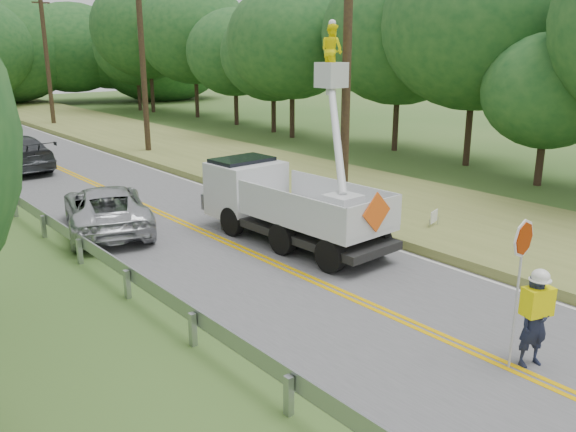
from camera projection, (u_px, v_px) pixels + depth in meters
ground at (486, 357)px, 11.43m from camera, size 140.00×140.00×0.00m
road at (150, 208)px, 21.81m from camera, size 7.20×96.00×0.03m
guardrail at (27, 207)px, 19.88m from camera, size 0.18×48.00×0.77m
utility_poles at (215, 57)px, 25.65m from camera, size 1.60×43.30×10.00m
tall_grass_verge at (297, 178)px, 26.11m from camera, size 7.00×96.00×0.30m
treeline_right at (283, 36)px, 38.17m from camera, size 10.69×51.70×11.50m
flagger at (535, 314)px, 10.87m from camera, size 1.14×0.60×2.88m
bucket_truck at (280, 189)px, 18.43m from camera, size 4.35×6.59×6.42m
suv_silver at (106, 208)px, 19.03m from camera, size 3.88×5.74×1.46m
suv_darkgrey at (14, 153)px, 28.22m from camera, size 2.64×5.81×1.65m
yard_sign at (434, 217)px, 18.65m from camera, size 0.53×0.19×0.80m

